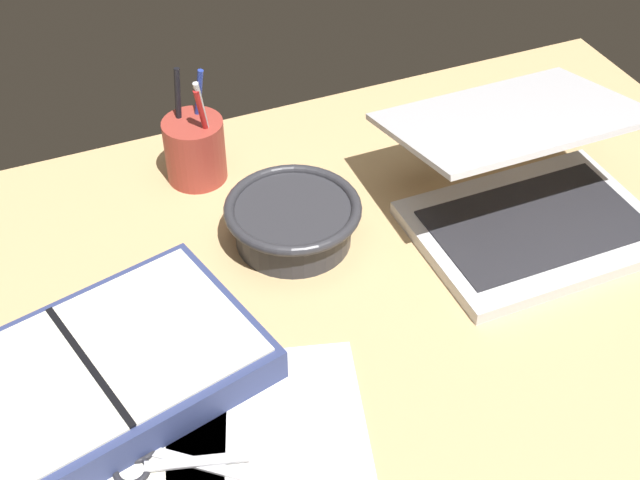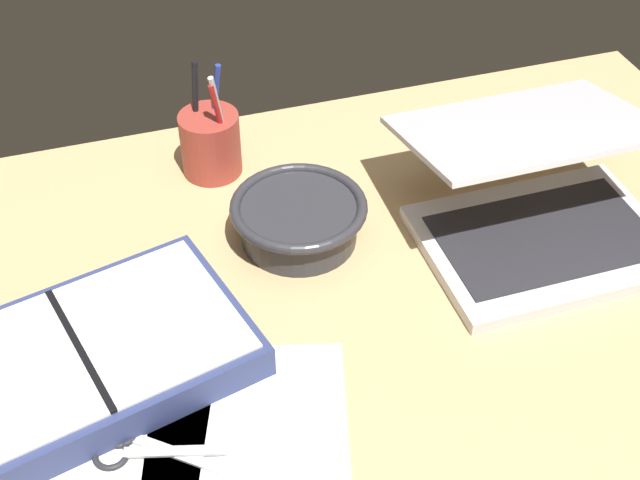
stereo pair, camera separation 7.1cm
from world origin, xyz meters
The scene contains 7 objects.
desk_top centered at (0.00, 0.00, 1.00)cm, with size 140.00×100.00×2.00cm, color tan.
laptop centered at (33.49, 11.82, 7.16)cm, with size 30.99×31.43×15.81cm.
bowl centered at (3.98, 19.89, 5.39)cm, with size 17.63×17.63×6.05cm.
pen_cup centered at (-3.52, 37.81, 6.81)cm, with size 8.41×8.41×16.79cm.
planner centered at (-25.24, 5.03, 4.23)cm, with size 40.43×30.32×4.65cm.
scissors centered at (-21.86, -6.25, 2.34)cm, with size 13.51×9.98×0.80cm.
paper_sheet_front centered at (-10.55, -10.07, 2.08)cm, with size 21.01×28.19×0.16cm, color white.
Camera 2 is at (-19.79, -64.06, 79.04)cm, focal length 50.00 mm.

